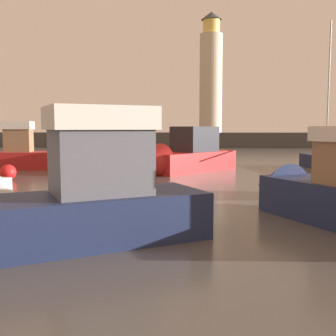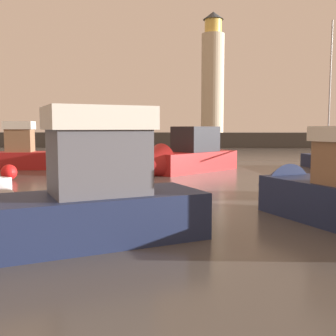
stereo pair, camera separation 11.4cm
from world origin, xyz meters
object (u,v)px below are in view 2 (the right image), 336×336
at_px(motorboat_5, 332,190).
at_px(motorboat_6, 181,157).
at_px(lighthouse, 213,76).
at_px(motorboat_2, 47,203).
at_px(mooring_buoy, 9,172).
at_px(sailboat_moored, 331,162).
at_px(motorboat_4, 4,155).

distance_m(motorboat_5, motorboat_6, 15.77).
bearing_deg(lighthouse, motorboat_5, -88.72).
relative_size(lighthouse, motorboat_2, 2.28).
distance_m(motorboat_2, mooring_buoy, 15.11).
bearing_deg(motorboat_6, sailboat_moored, 13.06).
xyz_separation_m(motorboat_2, motorboat_4, (-10.42, 19.68, -0.08)).
distance_m(motorboat_5, mooring_buoy, 18.54).
relative_size(motorboat_2, sailboat_moored, 0.76).
relative_size(motorboat_4, motorboat_5, 0.93).
relative_size(motorboat_6, mooring_buoy, 9.32).
height_order(lighthouse, mooring_buoy, lighthouse).
bearing_deg(motorboat_5, motorboat_6, 110.09).
xyz_separation_m(lighthouse, motorboat_2, (-7.28, -56.81, -10.36)).
relative_size(motorboat_2, mooring_buoy, 8.92).
height_order(lighthouse, motorboat_2, lighthouse).
relative_size(motorboat_4, motorboat_6, 0.87).
relative_size(motorboat_4, sailboat_moored, 0.69).
height_order(lighthouse, sailboat_moored, lighthouse).
xyz_separation_m(motorboat_4, sailboat_moored, (24.79, 1.07, -0.50)).
bearing_deg(motorboat_2, mooring_buoy, 118.26).
xyz_separation_m(motorboat_2, motorboat_6, (3.06, 18.13, -0.10)).
bearing_deg(motorboat_5, sailboat_moored, 71.31).
xyz_separation_m(lighthouse, motorboat_6, (-4.22, -38.68, -10.46)).
xyz_separation_m(motorboat_5, sailboat_moored, (5.90, 17.43, -0.50)).
bearing_deg(lighthouse, motorboat_6, -96.22).
xyz_separation_m(lighthouse, sailboat_moored, (7.09, -36.06, -10.94)).
relative_size(motorboat_5, mooring_buoy, 8.72).
distance_m(lighthouse, motorboat_2, 58.20).
xyz_separation_m(motorboat_5, motorboat_6, (-5.42, 14.81, -0.02)).
xyz_separation_m(sailboat_moored, mooring_buoy, (-21.52, -7.45, -0.11)).
bearing_deg(motorboat_6, mooring_buoy, -154.67).
bearing_deg(motorboat_6, lighthouse, 83.78).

